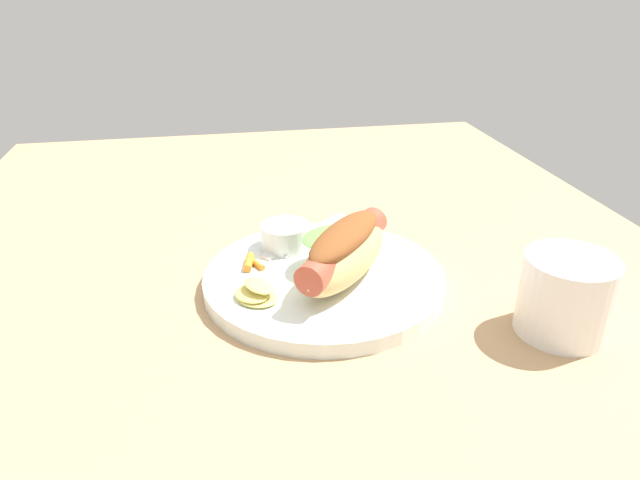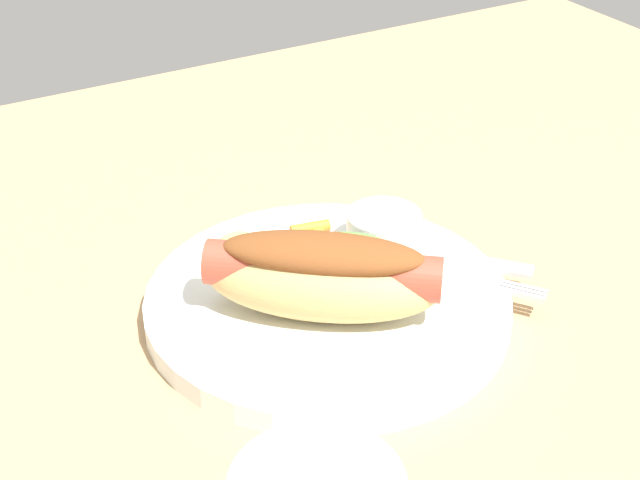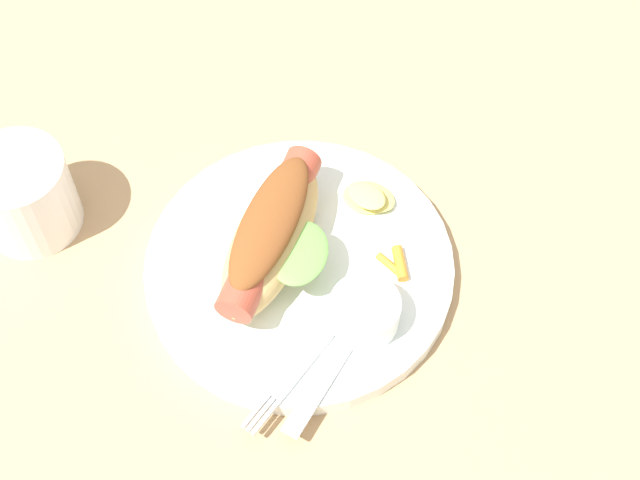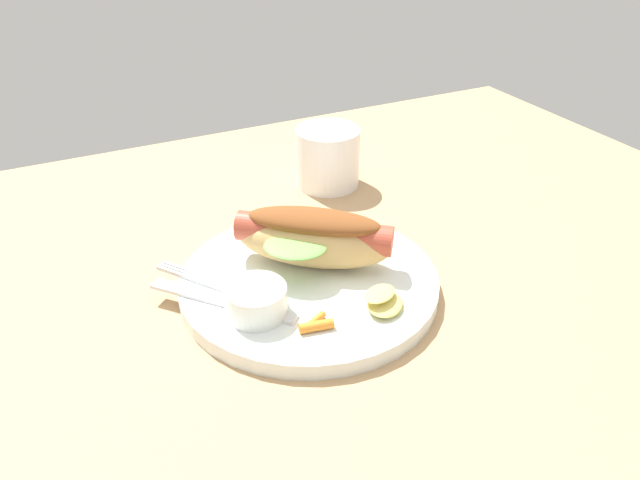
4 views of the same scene
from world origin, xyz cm
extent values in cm
cube|color=tan|center=(0.00, 0.00, -0.90)|extent=(120.00, 90.00, 1.80)
cylinder|color=white|center=(2.04, 1.96, 0.80)|extent=(25.17, 25.17, 1.60)
ellipsoid|color=tan|center=(3.48, 3.79, 4.15)|extent=(15.64, 13.97, 5.10)
cylinder|color=#B24733|center=(3.48, 3.79, 5.04)|extent=(14.00, 11.91, 3.04)
ellipsoid|color=brown|center=(3.48, 3.79, 6.41)|extent=(12.95, 11.44, 2.14)
ellipsoid|color=#6BB74C|center=(0.79, 2.27, 5.17)|extent=(7.45, 7.00, 0.91)
cylinder|color=white|center=(-4.58, -1.25, 3.00)|extent=(5.49, 5.49, 2.80)
cube|color=silver|center=(-5.39, 2.69, 1.80)|extent=(7.55, 9.90, 0.40)
cube|color=silver|center=(-9.24, 8.85, 1.80)|extent=(2.10, 2.78, 0.40)
cube|color=silver|center=(-9.61, 8.59, 1.80)|extent=(2.10, 2.78, 0.40)
cube|color=silver|center=(-9.97, 8.33, 1.80)|extent=(2.10, 2.78, 0.40)
cube|color=silver|center=(-6.85, 1.64, 1.78)|extent=(10.86, 11.89, 0.36)
ellipsoid|color=#DBCB64|center=(6.20, -5.39, 1.85)|extent=(5.14, 5.34, 0.50)
ellipsoid|color=#DBCB64|center=(5.92, -5.82, 2.22)|extent=(4.91, 4.74, 0.93)
ellipsoid|color=#DBCB64|center=(5.75, -5.11, 2.93)|extent=(4.33, 3.94, 0.82)
cylinder|color=orange|center=(-0.85, -5.66, 2.05)|extent=(3.14, 1.45, 0.90)
cylinder|color=orange|center=(-0.61, -4.83, 1.92)|extent=(2.51, 1.65, 0.64)
cylinder|color=white|center=(14.12, 21.82, 3.78)|extent=(8.19, 8.19, 7.55)
camera|label=1|loc=(53.23, -8.14, 30.86)|focal=32.04mm
camera|label=2|loc=(29.37, 48.80, 39.45)|focal=54.07mm
camera|label=3|loc=(-35.71, 12.66, 66.51)|focal=52.52mm
camera|label=4|loc=(-18.37, -41.89, 35.73)|focal=34.10mm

